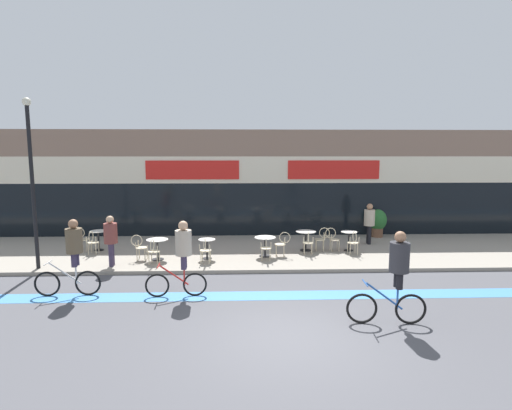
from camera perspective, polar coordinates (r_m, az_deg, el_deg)
name	(u,v)px	position (r m, az deg, el deg)	size (l,w,h in m)	color
ground_plane	(288,337)	(8.93, 4.64, -18.26)	(120.00, 120.00, 0.00)	#4C4C51
sidewalk_slab	(267,251)	(15.74, 1.59, -6.58)	(40.00, 5.50, 0.12)	gray
storefront_facade	(261,182)	(20.03, 0.78, 3.36)	(40.00, 4.06, 4.91)	#7F6656
bike_lane_stripe	(278,295)	(11.20, 3.15, -12.77)	(36.00, 0.70, 0.01)	#3D7AB7
bistro_table_0	(98,237)	(16.63, -21.59, -4.22)	(0.64, 0.64, 0.77)	black
bistro_table_1	(157,245)	(14.55, -13.91, -5.57)	(0.76, 0.76, 0.74)	black
bistro_table_2	(207,245)	(14.38, -7.02, -5.70)	(0.60, 0.60, 0.71)	black
bistro_table_3	(265,242)	(14.60, 1.31, -5.37)	(0.77, 0.77, 0.71)	black
bistro_table_4	(306,237)	(15.55, 7.12, -4.51)	(0.77, 0.77, 0.76)	black
bistro_table_5	(349,237)	(15.84, 13.14, -4.51)	(0.62, 0.62, 0.75)	black
cafe_chair_0_near	(92,241)	(16.06, -22.34, -4.75)	(0.41, 0.58, 0.90)	beige
cafe_chair_0_side	(82,237)	(16.86, -23.59, -4.26)	(0.59, 0.42, 0.90)	beige
cafe_chair_1_near	(153,250)	(13.96, -14.46, -6.19)	(0.43, 0.59, 0.90)	beige
cafe_chair_1_side	(140,246)	(14.70, -16.30, -5.58)	(0.58, 0.41, 0.90)	beige
cafe_chair_2_near	(205,249)	(13.77, -7.27, -6.21)	(0.43, 0.59, 0.90)	beige
cafe_chair_3_near	(266,246)	(13.99, 1.44, -5.93)	(0.42, 0.58, 0.90)	beige
cafe_chair_3_side	(282,242)	(14.64, 3.76, -5.35)	(0.60, 0.44, 0.90)	beige
cafe_chair_4_near	(308,241)	(14.96, 7.47, -5.12)	(0.44, 0.59, 0.90)	beige
cafe_chair_4_side	(322,237)	(15.66, 9.39, -4.58)	(0.59, 0.44, 0.90)	beige
cafe_chair_5_near	(354,241)	(15.26, 13.76, -5.02)	(0.42, 0.59, 0.90)	beige
cafe_chair_5_side	(333,238)	(15.69, 10.92, -4.60)	(0.58, 0.41, 0.90)	beige
planter_pot	(378,222)	(18.73, 16.98, -2.30)	(0.79, 0.79, 1.25)	brown
lamp_post	(32,172)	(14.59, -29.40, 4.08)	(0.26, 0.26, 5.47)	black
cyclist_0	(182,252)	(10.95, -10.56, -6.66)	(1.66, 0.51, 2.08)	black
cyclist_1	(72,252)	(11.90, -24.76, -6.15)	(1.77, 0.49, 2.12)	black
cyclist_2	(396,272)	(9.59, 19.33, -8.96)	(1.81, 0.52, 2.15)	black
pedestrian_near_end	(111,236)	(14.14, -20.05, -4.22)	(0.47, 0.47, 1.69)	#382D47
pedestrian_far_end	(369,220)	(17.17, 15.89, -2.08)	(0.45, 0.45, 1.68)	black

